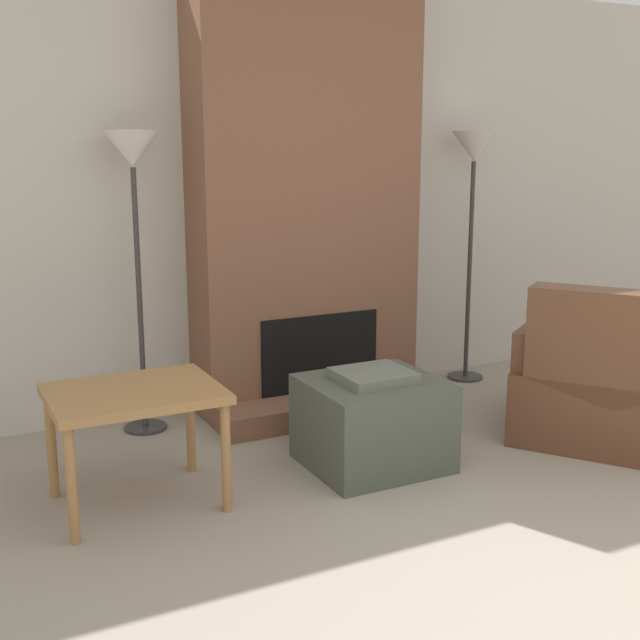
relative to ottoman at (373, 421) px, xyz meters
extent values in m
cube|color=#BCB7AD|center=(0.14, 1.29, 1.07)|extent=(7.29, 0.06, 2.60)
cube|color=brown|center=(0.14, 1.07, 1.07)|extent=(1.38, 0.39, 2.60)
cube|color=brown|center=(0.14, 0.72, -0.16)|extent=(1.38, 0.30, 0.14)
cube|color=black|center=(0.14, 0.87, 0.14)|extent=(0.77, 0.02, 0.46)
cube|color=#474C42|center=(0.00, 0.00, -0.01)|extent=(0.65, 0.60, 0.44)
cube|color=#60665B|center=(0.00, 0.00, 0.24)|extent=(0.36, 0.33, 0.05)
cube|color=brown|center=(1.38, -0.20, -0.03)|extent=(1.26, 1.24, 0.40)
cube|color=brown|center=(1.09, -0.41, 0.21)|extent=(0.58, 0.70, 0.88)
cube|color=brown|center=(1.18, 0.09, 0.08)|extent=(0.77, 0.61, 0.62)
cube|color=#9E7042|center=(-1.17, 0.09, 0.29)|extent=(0.74, 0.58, 0.04)
cylinder|color=#9E7042|center=(-1.50, -0.17, 0.02)|extent=(0.04, 0.04, 0.50)
cylinder|color=#9E7042|center=(-0.84, -0.17, 0.02)|extent=(0.04, 0.04, 0.50)
cylinder|color=#9E7042|center=(-1.50, 0.34, 0.02)|extent=(0.04, 0.04, 0.50)
cylinder|color=#9E7042|center=(-0.84, 0.34, 0.02)|extent=(0.04, 0.04, 0.50)
cylinder|color=#333333|center=(-0.89, 1.03, -0.22)|extent=(0.24, 0.24, 0.02)
cylinder|color=#333333|center=(-0.89, 1.03, 0.52)|extent=(0.03, 0.03, 1.46)
cone|color=silver|center=(-0.89, 1.03, 1.34)|extent=(0.30, 0.30, 0.19)
cylinder|color=#333333|center=(1.36, 1.03, -0.22)|extent=(0.24, 0.24, 0.02)
cylinder|color=#333333|center=(1.36, 1.03, 0.52)|extent=(0.03, 0.03, 1.47)
cone|color=silver|center=(1.36, 1.03, 1.35)|extent=(0.30, 0.30, 0.19)
camera|label=1|loc=(-1.97, -3.29, 1.36)|focal=45.00mm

